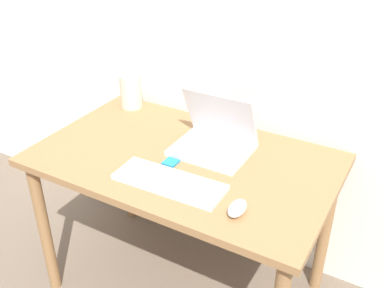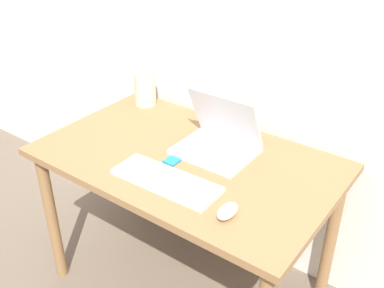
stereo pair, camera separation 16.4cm
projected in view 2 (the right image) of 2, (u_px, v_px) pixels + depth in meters
desk at (186, 175)px, 1.80m from camera, size 1.17×0.71×0.71m
laptop at (219, 139)px, 1.77m from camera, size 0.30×0.24×0.24m
keyboard at (166, 180)px, 1.60m from camera, size 0.41×0.16×0.02m
mouse at (227, 211)px, 1.43m from camera, size 0.05×0.09×0.04m
vase at (145, 83)px, 2.12m from camera, size 0.10×0.10×0.23m
mp3_player at (172, 161)px, 1.72m from camera, size 0.05×0.05×0.01m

